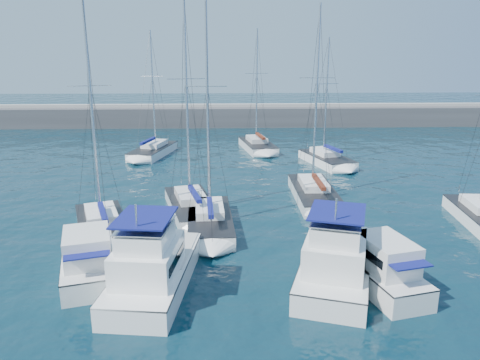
{
  "coord_description": "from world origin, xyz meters",
  "views": [
    {
      "loc": [
        -1.88,
        -23.43,
        11.87
      ],
      "look_at": [
        -0.81,
        8.25,
        3.0
      ],
      "focal_mm": 35.0,
      "sensor_mm": 36.0,
      "label": 1
    }
  ],
  "objects_px": {
    "sailboat_mid_a": "(102,226)",
    "motor_yacht_stbd_inner": "(335,263)",
    "motor_yacht_port_inner": "(153,269)",
    "sailboat_back_a": "(153,151)",
    "sailboat_mid_c": "(210,220)",
    "sailboat_mid_b": "(192,206)",
    "motor_yacht_port_outer": "(89,261)",
    "sailboat_mid_d": "(314,193)",
    "sailboat_back_b": "(258,146)",
    "sailboat_back_c": "(326,159)",
    "motor_yacht_stbd_outer": "(378,268)"
  },
  "relations": [
    {
      "from": "motor_yacht_port_inner",
      "to": "sailboat_back_b",
      "type": "height_order",
      "value": "sailboat_back_b"
    },
    {
      "from": "sailboat_mid_d",
      "to": "sailboat_back_a",
      "type": "height_order",
      "value": "sailboat_mid_d"
    },
    {
      "from": "motor_yacht_port_inner",
      "to": "sailboat_mid_c",
      "type": "distance_m",
      "value": 8.98
    },
    {
      "from": "sailboat_mid_a",
      "to": "sailboat_mid_b",
      "type": "distance_m",
      "value": 6.85
    },
    {
      "from": "sailboat_back_b",
      "to": "sailboat_back_a",
      "type": "bearing_deg",
      "value": -177.97
    },
    {
      "from": "motor_yacht_stbd_outer",
      "to": "sailboat_mid_d",
      "type": "bearing_deg",
      "value": 78.28
    },
    {
      "from": "sailboat_mid_b",
      "to": "motor_yacht_stbd_inner",
      "type": "bearing_deg",
      "value": -67.35
    },
    {
      "from": "sailboat_mid_c",
      "to": "sailboat_mid_d",
      "type": "relative_size",
      "value": 0.98
    },
    {
      "from": "sailboat_mid_a",
      "to": "sailboat_back_c",
      "type": "xyz_separation_m",
      "value": [
        19.12,
        18.99,
        -0.02
      ]
    },
    {
      "from": "sailboat_back_b",
      "to": "sailboat_back_c",
      "type": "relative_size",
      "value": 1.09
    },
    {
      "from": "motor_yacht_stbd_outer",
      "to": "sailboat_mid_d",
      "type": "xyz_separation_m",
      "value": [
        -0.61,
        14.49,
        -0.42
      ]
    },
    {
      "from": "sailboat_back_b",
      "to": "motor_yacht_port_outer",
      "type": "bearing_deg",
      "value": -118.89
    },
    {
      "from": "motor_yacht_port_outer",
      "to": "sailboat_mid_c",
      "type": "distance_m",
      "value": 9.47
    },
    {
      "from": "sailboat_mid_a",
      "to": "motor_yacht_stbd_inner",
      "type": "bearing_deg",
      "value": -47.26
    },
    {
      "from": "sailboat_back_a",
      "to": "sailboat_back_b",
      "type": "xyz_separation_m",
      "value": [
        12.34,
        2.59,
        0.0
      ]
    },
    {
      "from": "sailboat_mid_a",
      "to": "sailboat_mid_c",
      "type": "height_order",
      "value": "sailboat_mid_a"
    },
    {
      "from": "motor_yacht_port_outer",
      "to": "sailboat_mid_a",
      "type": "relative_size",
      "value": 0.45
    },
    {
      "from": "motor_yacht_port_outer",
      "to": "sailboat_back_b",
      "type": "xyz_separation_m",
      "value": [
        11.38,
        32.9,
        -0.43
      ]
    },
    {
      "from": "sailboat_back_b",
      "to": "motor_yacht_port_inner",
      "type": "bearing_deg",
      "value": -112.51
    },
    {
      "from": "sailboat_back_c",
      "to": "sailboat_back_a",
      "type": "bearing_deg",
      "value": 149.27
    },
    {
      "from": "motor_yacht_port_inner",
      "to": "sailboat_back_a",
      "type": "xyz_separation_m",
      "value": [
        -4.59,
        31.8,
        -0.62
      ]
    },
    {
      "from": "sailboat_mid_b",
      "to": "sailboat_mid_c",
      "type": "bearing_deg",
      "value": -78.0
    },
    {
      "from": "sailboat_back_b",
      "to": "motor_yacht_stbd_inner",
      "type": "bearing_deg",
      "value": -96.99
    },
    {
      "from": "motor_yacht_port_outer",
      "to": "sailboat_mid_a",
      "type": "distance_m",
      "value": 6.37
    },
    {
      "from": "motor_yacht_port_inner",
      "to": "sailboat_back_c",
      "type": "relative_size",
      "value": 0.68
    },
    {
      "from": "motor_yacht_port_inner",
      "to": "sailboat_mid_a",
      "type": "xyz_separation_m",
      "value": [
        -4.5,
        7.78,
        -0.6
      ]
    },
    {
      "from": "sailboat_mid_b",
      "to": "sailboat_mid_d",
      "type": "height_order",
      "value": "sailboat_mid_b"
    },
    {
      "from": "motor_yacht_stbd_outer",
      "to": "sailboat_back_b",
      "type": "relative_size",
      "value": 0.5
    },
    {
      "from": "sailboat_back_a",
      "to": "sailboat_mid_b",
      "type": "bearing_deg",
      "value": -60.11
    },
    {
      "from": "sailboat_mid_a",
      "to": "sailboat_back_b",
      "type": "bearing_deg",
      "value": 46.0
    },
    {
      "from": "motor_yacht_port_outer",
      "to": "motor_yacht_port_inner",
      "type": "height_order",
      "value": "motor_yacht_port_inner"
    },
    {
      "from": "motor_yacht_port_outer",
      "to": "sailboat_mid_d",
      "type": "relative_size",
      "value": 0.45
    },
    {
      "from": "motor_yacht_port_inner",
      "to": "sailboat_mid_a",
      "type": "relative_size",
      "value": 0.59
    },
    {
      "from": "motor_yacht_stbd_outer",
      "to": "sailboat_mid_a",
      "type": "xyz_separation_m",
      "value": [
        -16.1,
        7.69,
        -0.41
      ]
    },
    {
      "from": "sailboat_mid_d",
      "to": "motor_yacht_port_inner",
      "type": "bearing_deg",
      "value": -126.74
    },
    {
      "from": "sailboat_back_a",
      "to": "sailboat_back_c",
      "type": "distance_m",
      "value": 19.86
    },
    {
      "from": "sailboat_mid_c",
      "to": "motor_yacht_port_inner",
      "type": "bearing_deg",
      "value": -110.49
    },
    {
      "from": "motor_yacht_stbd_inner",
      "to": "sailboat_mid_d",
      "type": "relative_size",
      "value": 0.59
    },
    {
      "from": "motor_yacht_stbd_inner",
      "to": "sailboat_mid_b",
      "type": "relative_size",
      "value": 0.58
    },
    {
      "from": "sailboat_back_a",
      "to": "sailboat_mid_a",
      "type": "bearing_deg",
      "value": -75.86
    },
    {
      "from": "sailboat_back_a",
      "to": "sailboat_back_c",
      "type": "xyz_separation_m",
      "value": [
        19.21,
        -5.03,
        -0.0
      ]
    },
    {
      "from": "sailboat_mid_c",
      "to": "sailboat_back_a",
      "type": "relative_size",
      "value": 1.07
    },
    {
      "from": "motor_yacht_stbd_outer",
      "to": "sailboat_back_a",
      "type": "xyz_separation_m",
      "value": [
        -16.2,
        31.71,
        -0.43
      ]
    },
    {
      "from": "motor_yacht_stbd_inner",
      "to": "sailboat_mid_b",
      "type": "xyz_separation_m",
      "value": [
        -8.23,
        11.2,
        -0.6
      ]
    },
    {
      "from": "motor_yacht_port_inner",
      "to": "sailboat_back_b",
      "type": "distance_m",
      "value": 35.25
    },
    {
      "from": "sailboat_mid_d",
      "to": "sailboat_back_c",
      "type": "bearing_deg",
      "value": 73.75
    },
    {
      "from": "sailboat_mid_d",
      "to": "sailboat_back_b",
      "type": "xyz_separation_m",
      "value": [
        -3.25,
        19.81,
        -0.0
      ]
    },
    {
      "from": "motor_yacht_port_outer",
      "to": "sailboat_mid_b",
      "type": "distance_m",
      "value": 11.2
    },
    {
      "from": "sailboat_back_c",
      "to": "sailboat_mid_c",
      "type": "bearing_deg",
      "value": -139.39
    },
    {
      "from": "sailboat_mid_b",
      "to": "sailboat_mid_c",
      "type": "distance_m",
      "value": 3.35
    }
  ]
}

